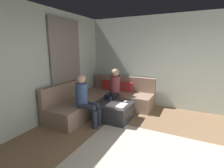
# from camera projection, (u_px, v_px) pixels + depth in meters

# --- Properties ---
(wall_back) EXTENTS (6.00, 0.12, 2.70)m
(wall_back) POSITION_uv_depth(u_px,v_px,m) (184.00, 63.00, 4.61)
(wall_back) COLOR silver
(wall_back) RESTS_ON ground_plane
(wall_left) EXTENTS (0.12, 6.00, 2.70)m
(wall_left) POSITION_uv_depth(u_px,v_px,m) (18.00, 69.00, 3.30)
(wall_left) COLOR silver
(wall_left) RESTS_ON ground_plane
(curtain_panel) EXTENTS (0.06, 1.10, 2.50)m
(curtain_panel) POSITION_uv_depth(u_px,v_px,m) (66.00, 68.00, 4.42)
(curtain_panel) COLOR gray
(curtain_panel) RESTS_ON ground_plane
(area_rug) EXTENTS (2.60, 2.20, 0.01)m
(area_rug) POSITION_uv_depth(u_px,v_px,m) (152.00, 166.00, 2.50)
(area_rug) COLOR beige
(area_rug) RESTS_ON ground_plane
(sectional_couch) EXTENTS (2.10, 2.55, 0.87)m
(sectional_couch) POSITION_uv_depth(u_px,v_px,m) (102.00, 100.00, 4.81)
(sectional_couch) COLOR #9E7F6B
(sectional_couch) RESTS_ON ground_plane
(ottoman) EXTENTS (0.76, 0.76, 0.42)m
(ottoman) POSITION_uv_depth(u_px,v_px,m) (115.00, 112.00, 4.10)
(ottoman) COLOR #333338
(ottoman) RESTS_ON ground_plane
(folded_blanket) EXTENTS (0.44, 0.36, 0.04)m
(folded_blanket) POSITION_uv_depth(u_px,v_px,m) (117.00, 105.00, 3.90)
(folded_blanket) COLOR white
(folded_blanket) RESTS_ON ottoman
(coffee_mug) EXTENTS (0.08, 0.08, 0.10)m
(coffee_mug) POSITION_uv_depth(u_px,v_px,m) (110.00, 99.00, 4.30)
(coffee_mug) COLOR #334C72
(coffee_mug) RESTS_ON ottoman
(game_remote) EXTENTS (0.05, 0.15, 0.02)m
(game_remote) POSITION_uv_depth(u_px,v_px,m) (125.00, 102.00, 4.17)
(game_remote) COLOR white
(game_remote) RESTS_ON ottoman
(person_on_couch_back) EXTENTS (0.30, 0.60, 1.20)m
(person_on_couch_back) POSITION_uv_depth(u_px,v_px,m) (114.00, 88.00, 4.62)
(person_on_couch_back) COLOR black
(person_on_couch_back) RESTS_ON ground_plane
(person_on_couch_side) EXTENTS (0.60, 0.30, 1.20)m
(person_on_couch_side) POSITION_uv_depth(u_px,v_px,m) (85.00, 98.00, 3.76)
(person_on_couch_side) COLOR #2D3347
(person_on_couch_side) RESTS_ON ground_plane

